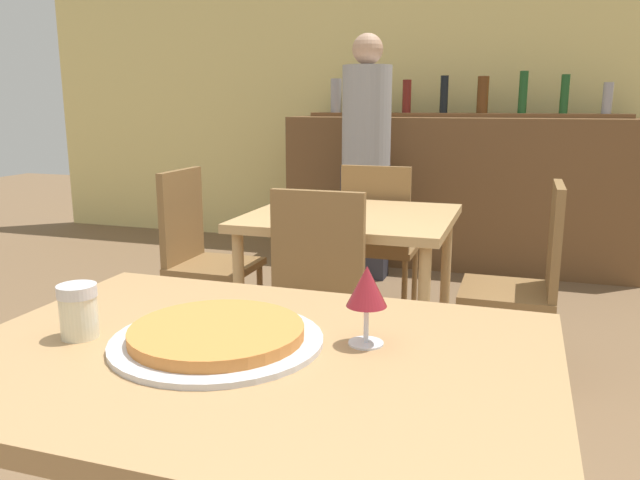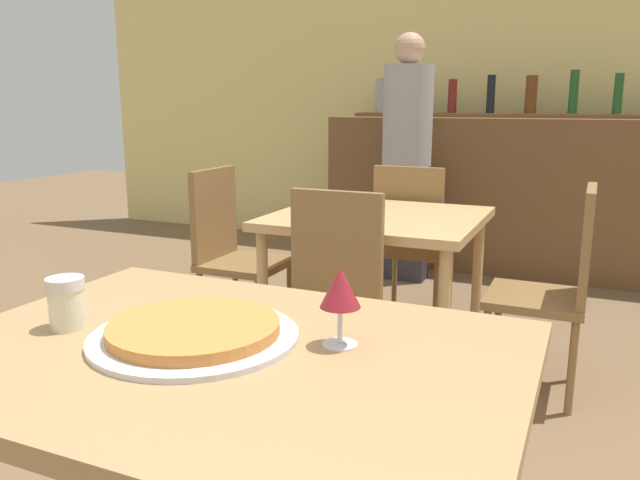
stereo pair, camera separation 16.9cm
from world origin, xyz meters
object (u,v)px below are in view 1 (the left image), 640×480
cheese_shaker (79,311)px  chair_far_side_front (309,296)px  chair_far_side_back (379,235)px  chair_far_side_left (200,248)px  pizza_tray (217,336)px  wine_glass (367,289)px  chair_far_side_right (528,274)px  person_standing (366,149)px

cheese_shaker → chair_far_side_front: bearing=85.9°
chair_far_side_front → chair_far_side_back: bearing=90.0°
chair_far_side_back → chair_far_side_left: bearing=36.8°
chair_far_side_back → cheese_shaker: size_ratio=8.27×
pizza_tray → wine_glass: bearing=17.5°
chair_far_side_right → cheese_shaker: bearing=-26.4°
chair_far_side_left → chair_far_side_right: bearing=-90.0°
chair_far_side_left → wine_glass: size_ratio=5.72×
chair_far_side_front → cheese_shaker: size_ratio=8.27×
person_standing → pizza_tray: bearing=-81.2°
pizza_tray → chair_far_side_left: bearing=120.0°
chair_far_side_right → wine_glass: bearing=-11.2°
pizza_tray → wine_glass: size_ratio=2.64×
chair_far_side_right → person_standing: person_standing is taller
chair_far_side_front → chair_far_side_right: size_ratio=1.00×
chair_far_side_front → chair_far_side_back: size_ratio=1.00×
chair_far_side_front → wine_glass: (0.48, -1.04, 0.38)m
chair_far_side_front → cheese_shaker: chair_far_side_front is taller
chair_far_side_front → pizza_tray: bearing=-80.1°
chair_far_side_left → person_standing: bearing=-18.1°
chair_far_side_right → wine_glass: size_ratio=5.72×
chair_far_side_right → pizza_tray: 1.85m
chair_far_side_right → cheese_shaker: (-0.88, -1.78, 0.32)m
chair_far_side_left → cheese_shaker: 1.95m
pizza_tray → cheese_shaker: size_ratio=3.82×
chair_far_side_right → pizza_tray: bearing=-19.3°
chair_far_side_right → pizza_tray: (-0.60, -1.73, 0.28)m
chair_far_side_left → pizza_tray: 2.01m
chair_far_side_left → chair_far_side_right: size_ratio=1.00×
chair_far_side_back → wine_glass: wine_glass is taller
pizza_tray → wine_glass: (0.28, 0.09, 0.10)m
cheese_shaker → chair_far_side_left: bearing=111.9°
chair_far_side_front → chair_far_side_left: 1.00m
pizza_tray → person_standing: size_ratio=0.25×
chair_far_side_front → cheese_shaker: bearing=-94.1°
chair_far_side_right → person_standing: (-1.11, 1.51, 0.41)m
pizza_tray → chair_far_side_right: bearing=70.7°
chair_far_side_back → person_standing: size_ratio=0.54×
chair_far_side_front → pizza_tray: (0.20, -1.13, 0.28)m
chair_far_side_left → person_standing: person_standing is taller
chair_far_side_back → chair_far_side_right: size_ratio=1.00×
chair_far_side_back → cheese_shaker: (-0.08, -2.38, 0.32)m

